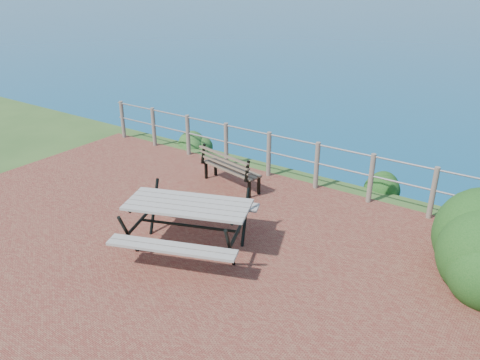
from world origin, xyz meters
name	(u,v)px	position (x,y,z in m)	size (l,w,h in m)	color
ground	(164,241)	(0.00, 0.00, 0.00)	(10.00, 7.00, 0.12)	brown
safety_railing	(269,152)	(0.00, 3.35, 0.57)	(9.40, 0.10, 1.00)	#6B5B4C
picnic_table	(189,221)	(0.51, 0.06, 0.52)	(2.10, 1.60, 0.82)	#9E988E
park_bench	(231,163)	(-0.34, 2.43, 0.54)	(1.48, 0.64, 0.81)	brown
shrub_lip_west	(196,145)	(-2.60, 4.00, 0.00)	(0.75, 0.75, 0.48)	#274B1C
shrub_lip_east	(378,186)	(2.19, 4.20, 0.00)	(0.67, 0.67, 0.37)	#144415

